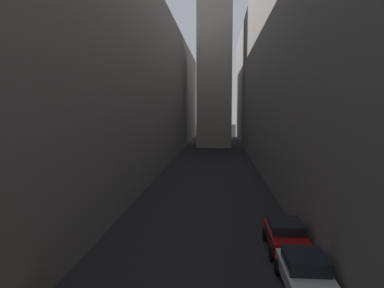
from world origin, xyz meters
The scene contains 5 objects.
ground_plane centered at (0.00, 48.00, 0.00)m, with size 264.00×264.00×0.00m, color black.
building_block_left centered at (-12.98, 50.00, 9.97)m, with size 14.96×108.00×19.93m, color slate.
building_block_right centered at (12.42, 50.00, 12.00)m, with size 13.84×108.00×24.00m, color slate.
parked_car_right_third centered at (4.40, 17.04, 0.75)m, with size 1.92×4.13×1.44m.
parked_car_right_far centered at (4.40, 21.23, 0.77)m, with size 1.99×4.08×1.45m.
Camera 1 is at (1.01, 3.07, 7.05)m, focal length 34.17 mm.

